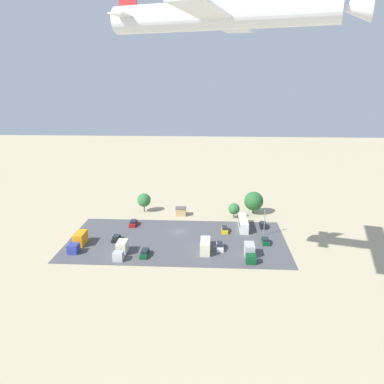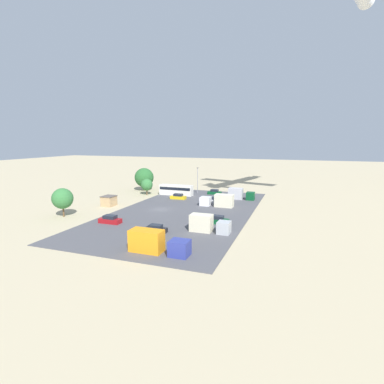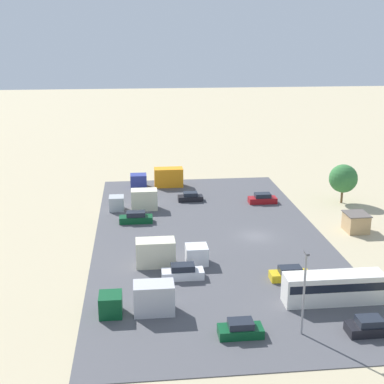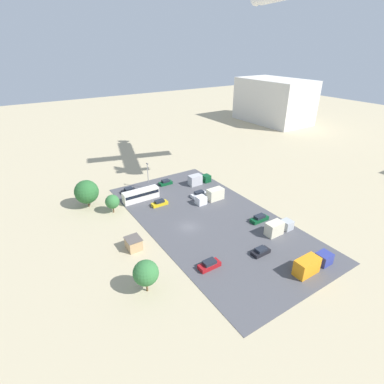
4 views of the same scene
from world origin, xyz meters
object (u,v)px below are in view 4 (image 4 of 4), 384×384
at_px(parked_car_1, 129,191).
at_px(parked_truck_2, 198,180).
at_px(parked_car_6, 259,219).
at_px(shed_building, 134,243).
at_px(parked_car_2, 209,265).
at_px(bus, 141,195).
at_px(parked_car_5, 166,183).
at_px(parked_truck_0, 278,227).
at_px(parked_truck_3, 312,264).
at_px(parked_car_0, 261,251).
at_px(parked_car_4, 160,203).
at_px(parked_truck_1, 211,196).
at_px(parked_car_3, 199,194).

distance_m(parked_car_1, parked_truck_2, 21.39).
bearing_deg(parked_car_6, parked_truck_2, 0.89).
xyz_separation_m(shed_building, parked_car_2, (13.71, 9.92, -0.56)).
relative_size(bus, parked_car_5, 2.52).
height_order(parked_truck_0, parked_truck_2, parked_truck_0).
bearing_deg(parked_truck_3, shed_building, -134.09).
xyz_separation_m(parked_car_0, parked_car_4, (-30.03, -7.97, 0.03)).
xyz_separation_m(parked_car_2, parked_car_5, (-38.40, 11.15, -0.03)).
bearing_deg(parked_truck_1, shed_building, 107.69).
relative_size(parked_car_3, parked_truck_0, 0.64).
distance_m(parked_car_3, parked_car_4, 11.92).
height_order(parked_car_2, parked_truck_0, parked_truck_0).
relative_size(parked_car_1, parked_truck_3, 0.44).
bearing_deg(parked_car_2, parked_truck_1, 142.97).
bearing_deg(parked_truck_1, bus, 56.04).
bearing_deg(parked_car_5, parked_truck_0, 13.66).
relative_size(parked_car_1, parked_truck_2, 0.56).
bearing_deg(parked_car_2, parked_car_5, 163.81).
xyz_separation_m(parked_car_6, parked_truck_3, (18.41, -4.44, 0.84)).
xyz_separation_m(parked_car_0, parked_car_2, (-2.40, -11.44, 0.08)).
xyz_separation_m(parked_car_0, parked_truck_3, (8.92, 4.48, 0.92)).
bearing_deg(parked_truck_3, parked_truck_0, 160.97).
bearing_deg(parked_truck_0, parked_car_5, -166.34).
relative_size(shed_building, parked_car_3, 0.74).
height_order(bus, parked_car_0, bus).
xyz_separation_m(parked_car_6, parked_truck_0, (5.96, -0.14, 0.76)).
relative_size(parked_car_1, parked_car_6, 0.85).
xyz_separation_m(parked_car_5, parked_car_6, (31.31, 9.20, 0.04)).
distance_m(parked_car_3, parked_truck_1, 4.15).
relative_size(parked_truck_0, parked_truck_3, 0.80).
relative_size(parked_car_4, parked_truck_2, 0.61).
bearing_deg(shed_building, parked_truck_0, 67.33).
distance_m(parked_car_3, parked_car_5, 13.05).
distance_m(parked_car_0, parked_car_6, 13.02).
bearing_deg(parked_car_0, parked_car_1, 16.13).
xyz_separation_m(parked_car_6, parked_truck_1, (-15.13, -3.59, 0.77)).
bearing_deg(parked_car_0, parked_car_4, 14.86).
distance_m(parked_car_2, parked_truck_1, 27.85).
height_order(parked_car_0, parked_car_6, parked_car_6).
height_order(bus, parked_car_5, bus).
relative_size(parked_car_0, parked_car_3, 0.86).
bearing_deg(parked_car_3, parked_truck_0, -168.80).
xyz_separation_m(parked_car_4, parked_car_5, (-10.77, 7.68, 0.01)).
bearing_deg(parked_car_1, parked_car_5, -94.09).
bearing_deg(parked_truck_3, parked_car_1, -161.91).
relative_size(bus, parked_truck_3, 1.10).
bearing_deg(bus, parked_car_1, -169.29).
height_order(parked_car_5, parked_car_6, parked_car_6).
relative_size(bus, parked_car_3, 2.18).
xyz_separation_m(parked_car_3, parked_truck_1, (3.80, 1.49, 0.76)).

